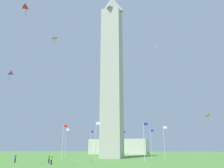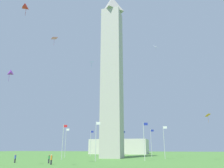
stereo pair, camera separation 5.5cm
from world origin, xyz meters
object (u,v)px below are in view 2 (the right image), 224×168
at_px(person_orange_shirt, 51,160).
at_px(kite_cyan_diamond, 92,62).
at_px(flagpole_e, 123,142).
at_px(flagpole_sw, 63,140).
at_px(flagpole_n, 164,141).
at_px(distant_building, 120,147).
at_px(flagpole_se, 91,142).
at_px(flagpole_s, 66,141).
at_px(kite_purple_delta, 10,73).
at_px(flagpole_ne, 151,142).
at_px(person_blue_shirt, 15,158).
at_px(person_green_shirt, 49,159).
at_px(flagpole_nw, 144,139).
at_px(kite_orange_diamond, 208,115).
at_px(obelisk_monument, 112,69).
at_px(flagpole_w, 96,139).
at_px(kite_pink_diamond, 54,38).
at_px(kite_white_diamond, 156,47).
at_px(kite_red_delta, 26,8).

xyz_separation_m(person_orange_shirt, kite_cyan_diamond, (-0.54, 20.91, 27.30)).
bearing_deg(flagpole_e, flagpole_sw, -112.50).
xyz_separation_m(flagpole_n, distant_building, (-22.96, 46.53, -1.36)).
relative_size(flagpole_se, flagpole_s, 1.00).
distance_m(person_orange_shirt, kite_purple_delta, 17.15).
relative_size(flagpole_ne, person_blue_shirt, 5.29).
bearing_deg(flagpole_s, person_orange_shirt, -68.43).
relative_size(person_green_shirt, person_blue_shirt, 0.95).
height_order(flagpole_sw, kite_purple_delta, kite_purple_delta).
relative_size(flagpole_se, flagpole_nw, 1.00).
bearing_deg(flagpole_ne, distant_building, 117.33).
bearing_deg(kite_orange_diamond, person_blue_shirt, -153.65).
bearing_deg(kite_cyan_diamond, flagpole_ne, 47.22).
xyz_separation_m(flagpole_n, kite_cyan_diamond, (-19.97, -6.16, 23.31)).
height_order(obelisk_monument, flagpole_sw, obelisk_monument).
height_order(flagpole_e, person_blue_shirt, flagpole_e).
height_order(person_green_shirt, distant_building, distant_building).
height_order(flagpole_w, kite_pink_diamond, kite_pink_diamond).
bearing_deg(distant_building, flagpole_w, -82.70).
bearing_deg(kite_white_diamond, kite_red_delta, -117.21).
xyz_separation_m(flagpole_sw, person_orange_shirt, (6.29, -16.41, -3.99)).
height_order(flagpole_sw, flagpole_nw, same).
distance_m(obelisk_monument, flagpole_sw, 27.48).
bearing_deg(flagpole_s, person_blue_shirt, -87.78).
distance_m(flagpole_n, person_orange_shirt, 33.56).
bearing_deg(kite_orange_diamond, flagpole_s, 174.40).
height_order(flagpole_w, kite_purple_delta, kite_purple_delta).
height_order(obelisk_monument, flagpole_se, obelisk_monument).
distance_m(flagpole_e, kite_orange_diamond, 33.32).
height_order(flagpole_n, flagpole_w, same).
xyz_separation_m(flagpole_ne, person_green_shirt, (-17.43, -34.42, -4.07)).
bearing_deg(flagpole_n, kite_purple_delta, -127.15).
distance_m(flagpole_se, kite_orange_diamond, 40.51).
xyz_separation_m(flagpole_w, kite_red_delta, (-4.37, -23.63, 19.70)).
xyz_separation_m(person_blue_shirt, kite_white_diamond, (28.59, 22.17, 32.12)).
bearing_deg(flagpole_ne, flagpole_e, 157.50).
height_order(person_orange_shirt, kite_purple_delta, kite_purple_delta).
xyz_separation_m(flagpole_e, kite_purple_delta, (-10.31, -48.57, 10.76)).
relative_size(flagpole_w, kite_red_delta, 4.28).
bearing_deg(kite_orange_diamond, person_orange_shirt, -143.40).
xyz_separation_m(obelisk_monument, kite_white_diamond, (14.52, -2.07, 5.10)).
height_order(flagpole_w, flagpole_nw, same).
relative_size(flagpole_w, kite_pink_diamond, 5.01).
height_order(flagpole_e, kite_white_diamond, kite_white_diamond).
bearing_deg(kite_red_delta, flagpole_n, 63.33).
xyz_separation_m(flagpole_w, flagpole_nw, (10.65, 4.41, 0.00)).
xyz_separation_m(kite_red_delta, kite_cyan_diamond, (-0.54, 32.54, 3.62)).
distance_m(flagpole_n, kite_purple_delta, 43.38).
relative_size(kite_cyan_diamond, distant_building, 0.07).
height_order(obelisk_monument, flagpole_s, obelisk_monument).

